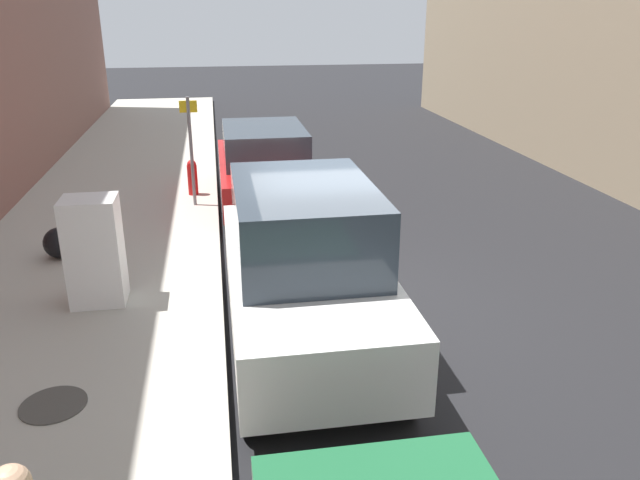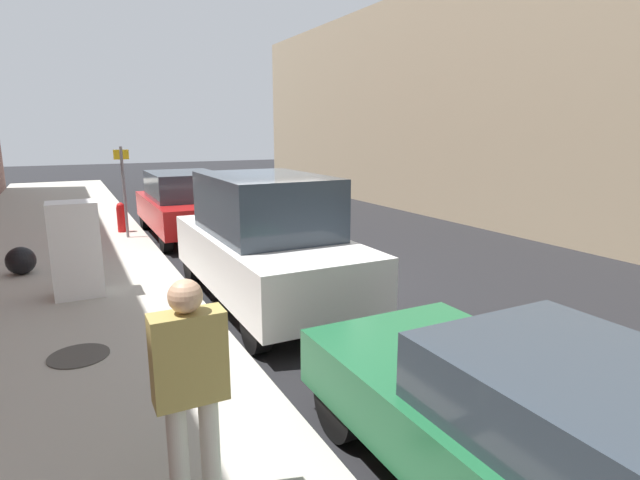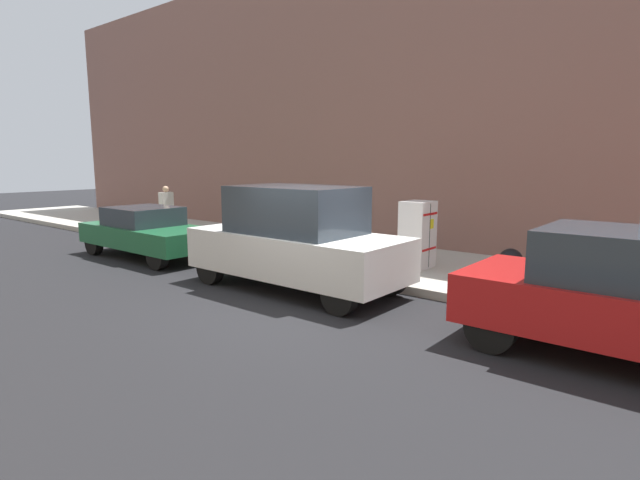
{
  "view_description": "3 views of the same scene",
  "coord_description": "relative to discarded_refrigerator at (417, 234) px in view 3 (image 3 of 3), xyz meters",
  "views": [
    {
      "loc": [
        -1.74,
        -8.08,
        4.19
      ],
      "look_at": [
        -0.33,
        0.27,
        1.0
      ],
      "focal_mm": 35.0,
      "sensor_mm": 36.0,
      "label": 1
    },
    {
      "loc": [
        -3.58,
        -8.33,
        2.83
      ],
      "look_at": [
        -0.21,
        -1.76,
        1.21
      ],
      "focal_mm": 28.0,
      "sensor_mm": 36.0,
      "label": 2
    },
    {
      "loc": [
        6.8,
        6.0,
        2.66
      ],
      "look_at": [
        -2.61,
        -1.69,
        0.71
      ],
      "focal_mm": 28.0,
      "sensor_mm": 36.0,
      "label": 3
    }
  ],
  "objects": [
    {
      "name": "trash_bag",
      "position": [
        -0.93,
        1.86,
        -0.51
      ],
      "size": [
        0.53,
        0.53,
        0.53
      ],
      "primitive_type": "sphere",
      "color": "black",
      "rests_on": "sidewalk_slab"
    },
    {
      "name": "pedestrian_standing_near",
      "position": [
        0.57,
        -5.66,
        0.22
      ],
      "size": [
        0.49,
        0.23,
        1.71
      ],
      "rotation": [
        0.0,
        0.0,
        6.24
      ],
      "color": "beige",
      "rests_on": "sidewalk_slab"
    },
    {
      "name": "building_facade_near",
      "position": [
        -3.81,
        -0.49,
        3.58
      ],
      "size": [
        2.5,
        39.6,
        9.08
      ],
      "primitive_type": "cube",
      "color": "#7F564C",
      "rests_on": "ground"
    },
    {
      "name": "pedestrian_walking_far",
      "position": [
        0.34,
        -9.54,
        0.15
      ],
      "size": [
        0.46,
        0.22,
        1.61
      ],
      "rotation": [
        0.0,
        0.0,
        3.58
      ],
      "color": "#B73338",
      "rests_on": "sidewalk_slab"
    },
    {
      "name": "parked_sedan_green",
      "position": [
        2.8,
        -6.79,
        -0.24
      ],
      "size": [
        1.81,
        4.33,
        1.39
      ],
      "color": "#1E6038",
      "rests_on": "ground"
    },
    {
      "name": "sidewalk_slab",
      "position": [
        -0.41,
        -0.49,
        -0.87
      ],
      "size": [
        4.3,
        44.0,
        0.18
      ],
      "primitive_type": "cube",
      "color": "#B2ADA0",
      "rests_on": "ground"
    },
    {
      "name": "parked_van_white",
      "position": [
        2.8,
        -1.28,
        0.11
      ],
      "size": [
        1.93,
        4.7,
        2.14
      ],
      "color": "silver",
      "rests_on": "ground"
    },
    {
      "name": "discarded_refrigerator",
      "position": [
        0.0,
        0.0,
        0.0
      ],
      "size": [
        0.75,
        0.63,
        1.55
      ],
      "color": "white",
      "rests_on": "sidewalk_slab"
    },
    {
      "name": "manhole_cover",
      "position": [
        -0.11,
        -2.55,
        -0.77
      ],
      "size": [
        0.7,
        0.7,
        0.02
      ],
      "primitive_type": "cylinder",
      "color": "#47443F",
      "rests_on": "sidewalk_slab"
    },
    {
      "name": "ground_plane",
      "position": [
        3.52,
        -0.49,
        -0.95
      ],
      "size": [
        80.0,
        80.0,
        0.0
      ],
      "primitive_type": "plane",
      "color": "black"
    }
  ]
}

